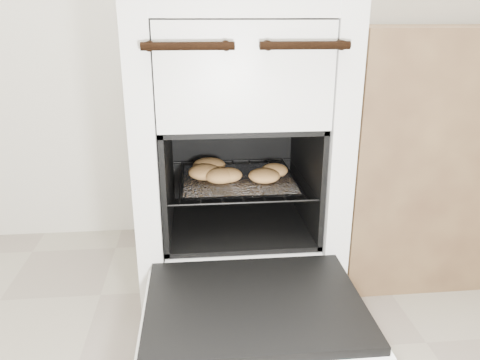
# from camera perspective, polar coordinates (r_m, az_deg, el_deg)

# --- Properties ---
(stove) EXTENTS (0.63, 0.70, 0.96)m
(stove) POSITION_cam_1_polar(r_m,az_deg,el_deg) (1.60, -0.53, 3.57)
(stove) COLOR white
(stove) RESTS_ON ground
(oven_door) EXTENTS (0.57, 0.44, 0.04)m
(oven_door) POSITION_cam_1_polar(r_m,az_deg,el_deg) (1.23, 1.76, -15.14)
(oven_door) COLOR black
(oven_door) RESTS_ON stove
(oven_rack) EXTENTS (0.46, 0.44, 0.01)m
(oven_rack) POSITION_cam_1_polar(r_m,az_deg,el_deg) (1.56, -0.30, 0.08)
(oven_rack) COLOR black
(oven_rack) RESTS_ON stove
(foil_sheet) EXTENTS (0.36, 0.31, 0.01)m
(foil_sheet) POSITION_cam_1_polar(r_m,az_deg,el_deg) (1.54, -0.23, 0.05)
(foil_sheet) COLOR silver
(foil_sheet) RESTS_ON oven_rack
(baked_rolls) EXTENTS (0.35, 0.27, 0.05)m
(baked_rolls) POSITION_cam_1_polar(r_m,az_deg,el_deg) (1.54, -1.57, 1.10)
(baked_rolls) COLOR tan
(baked_rolls) RESTS_ON foil_sheet
(counter) EXTENTS (0.88, 0.59, 0.88)m
(counter) POSITION_cam_1_polar(r_m,az_deg,el_deg) (1.93, 23.59, 3.64)
(counter) COLOR brown
(counter) RESTS_ON ground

